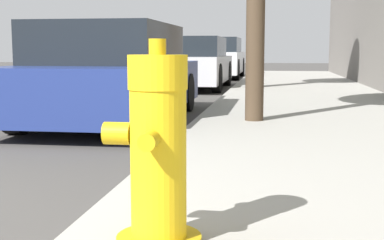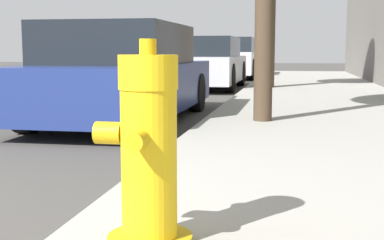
% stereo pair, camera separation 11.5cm
% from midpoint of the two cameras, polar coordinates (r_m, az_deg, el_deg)
% --- Properties ---
extents(fire_hydrant, '(0.42, 0.43, 0.87)m').
position_cam_midpoint_polar(fire_hydrant, '(2.27, -3.26, -3.57)').
color(fire_hydrant, '#C39C11').
rests_on(fire_hydrant, sidewalk_slab).
extents(parked_car_near, '(1.75, 4.22, 1.32)m').
position_cam_midpoint_polar(parked_car_near, '(7.37, -6.93, 4.80)').
color(parked_car_near, navy).
rests_on(parked_car_near, ground_plane).
extents(parked_car_mid, '(1.84, 4.21, 1.30)m').
position_cam_midpoint_polar(parked_car_mid, '(13.62, 1.48, 6.06)').
color(parked_car_mid, '#B7B7BC').
rests_on(parked_car_mid, ground_plane).
extents(parked_car_far, '(1.72, 4.47, 1.41)m').
position_cam_midpoint_polar(parked_car_far, '(18.91, 4.47, 6.57)').
color(parked_car_far, silver).
rests_on(parked_car_far, ground_plane).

